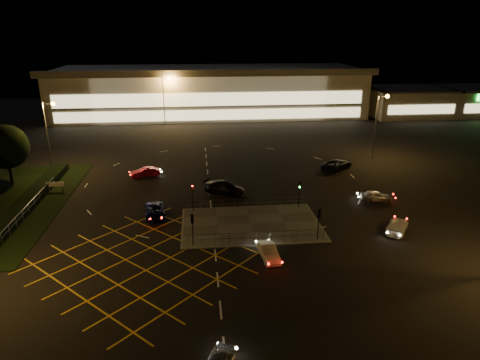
{
  "coord_description": "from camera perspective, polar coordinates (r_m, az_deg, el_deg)",
  "views": [
    {
      "loc": [
        -3.24,
        -42.22,
        19.36
      ],
      "look_at": [
        1.71,
        6.45,
        2.0
      ],
      "focal_mm": 32.0,
      "sensor_mm": 36.0,
      "label": 1
    }
  ],
  "objects": [
    {
      "name": "ground",
      "position": [
        46.56,
        -1.29,
        -5.04
      ],
      "size": [
        180.0,
        180.0,
        0.0
      ],
      "primitive_type": "plane",
      "color": "black",
      "rests_on": "ground"
    },
    {
      "name": "pedestrian_island",
      "position": [
        44.92,
        1.47,
        -5.92
      ],
      "size": [
        14.0,
        9.0,
        0.12
      ],
      "primitive_type": "cube",
      "color": "#4C4944",
      "rests_on": "ground"
    },
    {
      "name": "hedge",
      "position": [
        55.42,
        -26.3,
        -2.48
      ],
      "size": [
        2.0,
        26.0,
        1.0
      ],
      "primitive_type": "cube",
      "color": "black",
      "rests_on": "ground"
    },
    {
      "name": "supermarket",
      "position": [
        105.17,
        -4.07,
        11.81
      ],
      "size": [
        72.0,
        26.5,
        10.5
      ],
      "color": "beige",
      "rests_on": "ground"
    },
    {
      "name": "retail_unit_a",
      "position": [
        109.26,
        21.38,
        9.72
      ],
      "size": [
        18.8,
        14.8,
        6.35
      ],
      "color": "beige",
      "rests_on": "ground"
    },
    {
      "name": "retail_unit_b",
      "position": [
        117.33,
        28.46,
        9.31
      ],
      "size": [
        14.8,
        14.8,
        6.35
      ],
      "color": "beige",
      "rests_on": "ground"
    },
    {
      "name": "streetlight_nw",
      "position": [
        64.83,
        -24.1,
        6.45
      ],
      "size": [
        1.78,
        0.56,
        10.03
      ],
      "color": "slate",
      "rests_on": "ground"
    },
    {
      "name": "streetlight_ne",
      "position": [
        69.29,
        18.03,
        7.94
      ],
      "size": [
        1.78,
        0.56,
        10.03
      ],
      "color": "slate",
      "rests_on": "ground"
    },
    {
      "name": "streetlight_far_left",
      "position": [
        91.34,
        -9.9,
        11.2
      ],
      "size": [
        1.78,
        0.56,
        10.03
      ],
      "color": "slate",
      "rests_on": "ground"
    },
    {
      "name": "streetlight_far_right",
      "position": [
        99.01,
        14.43,
        11.51
      ],
      "size": [
        1.78,
        0.56,
        10.03
      ],
      "color": "slate",
      "rests_on": "ground"
    },
    {
      "name": "signal_sw",
      "position": [
        40.02,
        -6.37,
        -5.72
      ],
      "size": [
        0.28,
        0.3,
        3.15
      ],
      "rotation": [
        0.0,
        0.0,
        3.14
      ],
      "color": "black",
      "rests_on": "pedestrian_island"
    },
    {
      "name": "signal_se",
      "position": [
        41.56,
        10.46,
        -4.94
      ],
      "size": [
        0.28,
        0.3,
        3.15
      ],
      "rotation": [
        0.0,
        0.0,
        3.14
      ],
      "color": "black",
      "rests_on": "pedestrian_island"
    },
    {
      "name": "signal_nw",
      "position": [
        47.37,
        -6.34,
        -1.61
      ],
      "size": [
        0.28,
        0.3,
        3.15
      ],
      "color": "black",
      "rests_on": "pedestrian_island"
    },
    {
      "name": "signal_ne",
      "position": [
        48.68,
        7.93,
        -1.09
      ],
      "size": [
        0.28,
        0.3,
        3.15
      ],
      "color": "black",
      "rests_on": "pedestrian_island"
    },
    {
      "name": "tree_c",
      "position": [
        63.1,
        -28.79,
        3.9
      ],
      "size": [
        5.76,
        5.76,
        7.84
      ],
      "color": "black",
      "rests_on": "ground"
    },
    {
      "name": "car_queue_white",
      "position": [
        38.6,
        3.84,
        -9.56
      ],
      "size": [
        1.7,
        3.83,
        1.22
      ],
      "primitive_type": "imported",
      "rotation": [
        0.0,
        0.0,
        0.11
      ],
      "color": "silver",
      "rests_on": "ground"
    },
    {
      "name": "car_left_blue",
      "position": [
        47.52,
        -11.28,
        -4.09
      ],
      "size": [
        2.62,
        4.68,
        1.24
      ],
      "primitive_type": "imported",
      "rotation": [
        0.0,
        0.0,
        0.13
      ],
      "color": "#0B0F45",
      "rests_on": "ground"
    },
    {
      "name": "car_far_dkgrey",
      "position": [
        52.93,
        -2.05,
        -1.04
      ],
      "size": [
        5.66,
        4.57,
        1.54
      ],
      "primitive_type": "imported",
      "rotation": [
        0.0,
        0.0,
        1.03
      ],
      "color": "black",
      "rests_on": "ground"
    },
    {
      "name": "car_right_silver",
      "position": [
        53.26,
        17.68,
        -2.04
      ],
      "size": [
        3.84,
        2.21,
        1.23
      ],
      "primitive_type": "imported",
      "rotation": [
        0.0,
        0.0,
        1.35
      ],
      "color": "#BBBDC3",
      "rests_on": "ground"
    },
    {
      "name": "car_circ_red",
      "position": [
        60.49,
        -12.49,
        1.03
      ],
      "size": [
        4.05,
        2.2,
        1.27
      ],
      "primitive_type": "imported",
      "rotation": [
        0.0,
        0.0,
        4.95
      ],
      "color": "maroon",
      "rests_on": "ground"
    },
    {
      "name": "car_east_grey",
      "position": [
        63.73,
        12.79,
        2.05
      ],
      "size": [
        5.66,
        5.35,
        1.48
      ],
      "primitive_type": "imported",
      "rotation": [
        0.0,
        0.0,
        2.28
      ],
      "color": "black",
      "rests_on": "ground"
    },
    {
      "name": "car_approach_white",
      "position": [
        46.05,
        20.23,
        -5.77
      ],
      "size": [
        3.86,
        4.53,
        1.25
      ],
      "primitive_type": "imported",
      "rotation": [
        0.0,
        0.0,
        2.54
      ],
      "color": "silver",
      "rests_on": "ground"
    }
  ]
}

